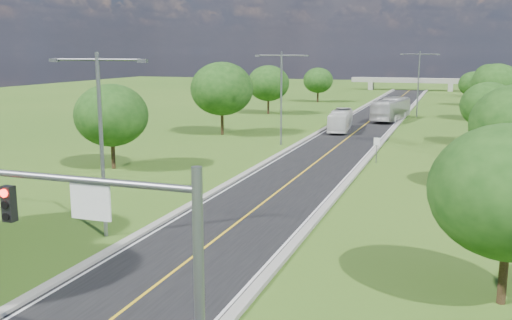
{
  "coord_description": "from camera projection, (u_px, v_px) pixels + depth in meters",
  "views": [
    {
      "loc": [
        11.83,
        -13.62,
        10.03
      ],
      "look_at": [
        -0.41,
        21.02,
        3.0
      ],
      "focal_mm": 40.0,
      "sensor_mm": 36.0,
      "label": 1
    }
  ],
  "objects": [
    {
      "name": "tree_lc",
      "position": [
        222.0,
        89.0,
        68.54
      ],
      "size": [
        7.56,
        7.56,
        8.79
      ],
      "color": "black",
      "rests_on": "ground"
    },
    {
      "name": "ground",
      "position": [
        359.0,
        130.0,
        73.94
      ],
      "size": [
        260.0,
        260.0,
        0.0
      ],
      "primitive_type": "plane",
      "color": "#325A19",
      "rests_on": "ground"
    },
    {
      "name": "bus_inbound",
      "position": [
        340.0,
        120.0,
        72.37
      ],
      "size": [
        3.09,
        9.69,
        2.65
      ],
      "primitive_type": "imported",
      "rotation": [
        0.0,
        0.0,
        0.09
      ],
      "color": "white",
      "rests_on": "road"
    },
    {
      "name": "curb_left",
      "position": [
        336.0,
        122.0,
        80.87
      ],
      "size": [
        0.5,
        150.0,
        0.22
      ],
      "primitive_type": "cube",
      "color": "gray",
      "rests_on": "ground"
    },
    {
      "name": "tree_lb",
      "position": [
        111.0,
        115.0,
        48.66
      ],
      "size": [
        6.3,
        6.3,
        7.33
      ],
      "color": "black",
      "rests_on": "ground"
    },
    {
      "name": "streetlight_near_left",
      "position": [
        101.0,
        129.0,
        30.33
      ],
      "size": [
        5.9,
        0.25,
        10.0
      ],
      "color": "slate",
      "rests_on": "ground"
    },
    {
      "name": "streetlight_mid_left",
      "position": [
        281.0,
        90.0,
        60.89
      ],
      "size": [
        5.9,
        0.25,
        10.0
      ],
      "color": "slate",
      "rests_on": "ground"
    },
    {
      "name": "tree_ld",
      "position": [
        268.0,
        83.0,
        91.53
      ],
      "size": [
        6.72,
        6.72,
        7.82
      ],
      "color": "black",
      "rests_on": "ground"
    },
    {
      "name": "streetlight_far_right",
      "position": [
        419.0,
        78.0,
        87.53
      ],
      "size": [
        5.9,
        0.25,
        10.0
      ],
      "color": "slate",
      "rests_on": "ground"
    },
    {
      "name": "overpass",
      "position": [
        410.0,
        81.0,
        147.58
      ],
      "size": [
        30.0,
        3.0,
        3.2
      ],
      "color": "gray",
      "rests_on": "ground"
    },
    {
      "name": "speed_limit_sign",
      "position": [
        377.0,
        146.0,
        51.55
      ],
      "size": [
        0.55,
        0.09,
        2.4
      ],
      "color": "slate",
      "rests_on": "ground"
    },
    {
      "name": "tree_le",
      "position": [
        318.0,
        80.0,
        113.06
      ],
      "size": [
        5.88,
        5.88,
        6.84
      ],
      "color": "black",
      "rests_on": "ground"
    },
    {
      "name": "curb_right",
      "position": [
        397.0,
        125.0,
        78.09
      ],
      "size": [
        0.5,
        150.0,
        0.22
      ],
      "primitive_type": "cube",
      "color": "gray",
      "rests_on": "ground"
    },
    {
      "name": "signal_mast",
      "position": [
        127.0,
        245.0,
        15.32
      ],
      "size": [
        8.54,
        0.33,
        7.2
      ],
      "color": "slate",
      "rests_on": "ground"
    },
    {
      "name": "bus_outbound",
      "position": [
        391.0,
        109.0,
        83.2
      ],
      "size": [
        4.61,
        12.03,
        3.27
      ],
      "primitive_type": "imported",
      "rotation": [
        0.0,
        0.0,
        2.98
      ],
      "color": "beige",
      "rests_on": "road"
    },
    {
      "name": "tree_rc",
      "position": [
        488.0,
        105.0,
        60.81
      ],
      "size": [
        5.88,
        5.88,
        6.84
      ],
      "color": "black",
      "rests_on": "ground"
    },
    {
      "name": "road",
      "position": [
        366.0,
        124.0,
        79.49
      ],
      "size": [
        8.0,
        150.0,
        0.06
      ],
      "primitive_type": "cube",
      "color": "black",
      "rests_on": "ground"
    },
    {
      "name": "tree_re",
      "position": [
        474.0,
        84.0,
        105.49
      ],
      "size": [
        5.46,
        5.46,
        6.35
      ],
      "color": "black",
      "rests_on": "ground"
    },
    {
      "name": "tree_rd",
      "position": [
        496.0,
        85.0,
        82.21
      ],
      "size": [
        7.14,
        7.14,
        8.3
      ],
      "color": "black",
      "rests_on": "ground"
    },
    {
      "name": "tree_ra",
      "position": [
        510.0,
        192.0,
        22.18
      ],
      "size": [
        6.3,
        6.3,
        7.33
      ],
      "color": "black",
      "rests_on": "ground"
    },
    {
      "name": "tree_rf",
      "position": [
        489.0,
        77.0,
        122.75
      ],
      "size": [
        6.3,
        6.3,
        7.33
      ],
      "color": "black",
      "rests_on": "ground"
    }
  ]
}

